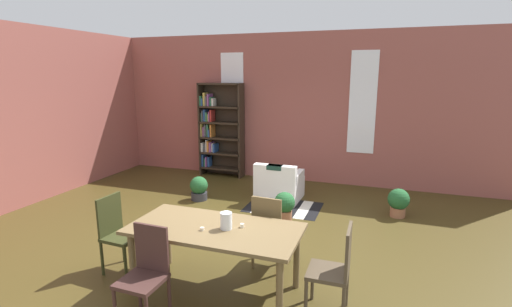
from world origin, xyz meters
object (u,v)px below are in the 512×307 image
object	(u,v)px
dining_chair_far_right	(270,229)
potted_plant_by_shelf	(398,201)
armchair_white	(279,186)
potted_plant_corner	(199,188)
dining_chair_head_right	(336,268)
bookshelf_tall	(218,129)
dining_chair_near_left	(146,271)
dining_chair_head_left	(118,231)
dining_table	(215,234)
vase_on_table	(226,221)
potted_plant_window	(285,205)

from	to	relation	value
dining_chair_far_right	potted_plant_by_shelf	world-z (taller)	dining_chair_far_right
armchair_white	potted_plant_corner	size ratio (longest dim) A/B	1.77
dining_chair_head_right	bookshelf_tall	world-z (taller)	bookshelf_tall
dining_chair_head_right	dining_chair_near_left	distance (m)	1.86
dining_chair_near_left	potted_plant_by_shelf	bearing A→B (deg)	57.09
dining_chair_head_left	dining_chair_near_left	size ratio (longest dim) A/B	1.00
dining_chair_head_left	dining_chair_head_right	size ratio (longest dim) A/B	1.00
dining_chair_near_left	potted_plant_corner	world-z (taller)	dining_chair_near_left
dining_table	potted_plant_corner	size ratio (longest dim) A/B	4.08
dining_table	vase_on_table	size ratio (longest dim) A/B	10.14
armchair_white	vase_on_table	bearing A→B (deg)	-84.44
dining_table	dining_chair_head_right	bearing A→B (deg)	0.04
armchair_white	potted_plant_by_shelf	size ratio (longest dim) A/B	1.66
potted_plant_corner	dining_table	bearing A→B (deg)	-58.64
dining_chair_far_right	bookshelf_tall	world-z (taller)	bookshelf_tall
dining_table	potted_plant_corner	bearing A→B (deg)	121.36
vase_on_table	potted_plant_window	world-z (taller)	vase_on_table
dining_table	dining_chair_near_left	distance (m)	0.81
armchair_white	potted_plant_window	bearing A→B (deg)	-69.13
potted_plant_by_shelf	potted_plant_window	bearing A→B (deg)	-155.74
dining_chair_head_left	dining_chair_far_right	distance (m)	1.85
dining_chair_head_left	potted_plant_by_shelf	bearing A→B (deg)	42.57
dining_table	vase_on_table	bearing A→B (deg)	0.00
dining_chair_far_right	potted_plant_corner	size ratio (longest dim) A/B	2.07
dining_chair_head_right	potted_plant_by_shelf	distance (m)	3.10
dining_chair_far_right	dining_chair_head_right	world-z (taller)	same
dining_chair_head_left	armchair_white	distance (m)	3.39
vase_on_table	potted_plant_corner	bearing A→B (deg)	123.44
vase_on_table	dining_chair_far_right	xyz separation A→B (m)	(0.28, 0.68, -0.33)
dining_chair_head_left	dining_chair_near_left	bearing A→B (deg)	-37.50
armchair_white	dining_chair_far_right	bearing A→B (deg)	-76.78
armchair_white	potted_plant_corner	bearing A→B (deg)	-160.58
vase_on_table	potted_plant_window	bearing A→B (deg)	88.49
potted_plant_window	bookshelf_tall	bearing A→B (deg)	135.10
dining_chair_far_right	dining_chair_head_left	bearing A→B (deg)	-158.67
dining_chair_head_left	armchair_white	size ratio (longest dim) A/B	1.17
dining_chair_near_left	potted_plant_window	distance (m)	2.97
bookshelf_tall	potted_plant_corner	xyz separation A→B (m)	(0.41, -1.77, -0.87)
dining_chair_near_left	dining_chair_head_right	bearing A→B (deg)	21.44
dining_chair_head_right	armchair_white	xyz separation A→B (m)	(-1.48, 3.19, -0.23)
potted_plant_by_shelf	potted_plant_corner	xyz separation A→B (m)	(-3.61, -0.35, -0.04)
dining_chair_head_right	armchair_white	bearing A→B (deg)	114.96
dining_chair_far_right	dining_chair_near_left	bearing A→B (deg)	-121.62
potted_plant_corner	potted_plant_by_shelf	bearing A→B (deg)	5.50
dining_table	bookshelf_tall	distance (m)	4.91
dining_chair_far_right	dining_chair_head_right	xyz separation A→B (m)	(0.89, -0.68, 0.00)
dining_chair_head_left	armchair_white	xyz separation A→B (m)	(1.14, 3.18, -0.23)
dining_chair_near_left	armchair_white	bearing A→B (deg)	86.36
dining_chair_head_right	armchair_white	distance (m)	3.52
dining_chair_far_right	potted_plant_by_shelf	bearing A→B (deg)	56.36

